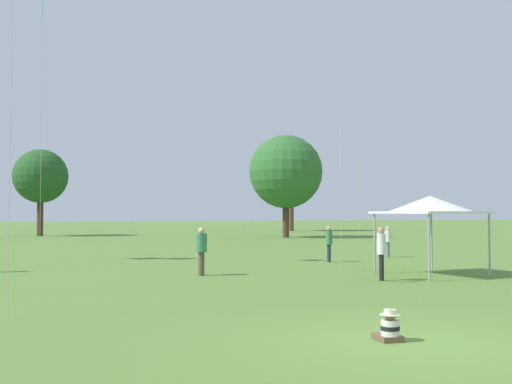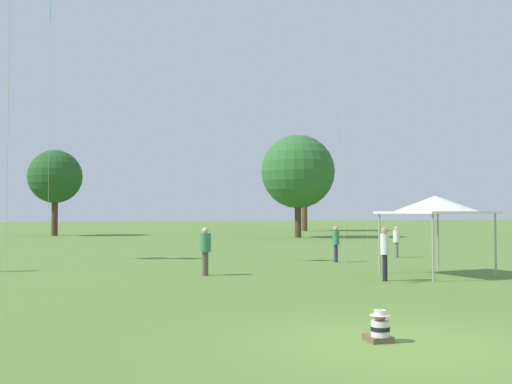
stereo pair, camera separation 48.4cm
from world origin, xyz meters
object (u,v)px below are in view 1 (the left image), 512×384
object	(u,v)px
canopy_tent	(430,205)
distant_tree_3	(41,176)
person_standing_3	(381,248)
seated_toddler	(389,328)
person_standing_2	(329,241)
distant_tree_0	(291,169)
distant_tree_1	(286,172)
person_standing_4	(201,247)
person_standing_1	(388,239)

from	to	relation	value
canopy_tent	distant_tree_3	bearing A→B (deg)	105.12
person_standing_3	canopy_tent	distance (m)	3.05
seated_toddler	distant_tree_3	bearing A→B (deg)	100.83
person_standing_2	distant_tree_0	distance (m)	46.68
person_standing_2	distant_tree_0	bearing A→B (deg)	-91.99
distant_tree_1	person_standing_2	bearing A→B (deg)	-110.34
canopy_tent	person_standing_2	bearing A→B (deg)	95.72
seated_toddler	distant_tree_3	world-z (taller)	distant_tree_3
person_standing_3	person_standing_4	distance (m)	6.20
person_standing_4	distant_tree_3	size ratio (longest dim) A/B	0.20
distant_tree_0	person_standing_2	bearing A→B (deg)	-112.85
distant_tree_1	distant_tree_3	xyz separation A→B (m)	(-20.36, 11.90, -0.20)
seated_toddler	distant_tree_1	xyz separation A→B (m)	(16.29, 40.07, 5.66)
seated_toddler	distant_tree_1	size ratio (longest dim) A/B	0.06
seated_toddler	person_standing_4	bearing A→B (deg)	96.18
person_standing_2	person_standing_3	world-z (taller)	person_standing_3
person_standing_2	distant_tree_3	xyz separation A→B (m)	(-11.07, 36.98, 4.73)
canopy_tent	seated_toddler	bearing A→B (deg)	-131.28
person_standing_4	distant_tree_3	bearing A→B (deg)	-4.76
canopy_tent	distant_tree_3	distance (m)	44.96
person_standing_3	distant_tree_0	xyz separation A→B (m)	(19.89, 49.71, 6.47)
seated_toddler	distant_tree_3	size ratio (longest dim) A/B	0.07
person_standing_1	distant_tree_1	bearing A→B (deg)	-48.62
person_standing_3	distant_tree_3	xyz separation A→B (m)	(-9.12, 44.10, 4.62)
person_standing_1	canopy_tent	size ratio (longest dim) A/B	0.45
seated_toddler	person_standing_3	distance (m)	9.39
seated_toddler	distant_tree_1	world-z (taller)	distant_tree_1
canopy_tent	distant_tree_3	world-z (taller)	distant_tree_3
person_standing_2	canopy_tent	distance (m)	6.52
person_standing_1	person_standing_4	distance (m)	12.15
person_standing_3	distant_tree_0	size ratio (longest dim) A/B	0.16
person_standing_2	person_standing_4	bearing A→B (deg)	47.42
seated_toddler	distant_tree_3	distance (m)	52.42
person_standing_1	person_standing_3	bearing A→B (deg)	108.59
distant_tree_0	person_standing_1	bearing A→B (deg)	-108.59
canopy_tent	distant_tree_1	world-z (taller)	distant_tree_1
person_standing_4	distant_tree_1	world-z (taller)	distant_tree_1
person_standing_2	canopy_tent	size ratio (longest dim) A/B	0.47
person_standing_4	distant_tree_3	xyz separation A→B (m)	(-4.11, 40.46, 4.70)
person_standing_2	person_standing_3	xyz separation A→B (m)	(-1.94, -7.12, 0.11)
person_standing_2	distant_tree_3	world-z (taller)	distant_tree_3
person_standing_1	person_standing_4	size ratio (longest dim) A/B	0.91
person_standing_3	person_standing_4	size ratio (longest dim) A/B	1.03
person_standing_4	canopy_tent	bearing A→B (deg)	-121.01
person_standing_2	person_standing_3	size ratio (longest dim) A/B	0.92
distant_tree_1	distant_tree_3	world-z (taller)	distant_tree_1
person_standing_3	distant_tree_3	world-z (taller)	distant_tree_3
person_standing_4	distant_tree_3	distance (m)	40.94
seated_toddler	person_standing_3	world-z (taller)	person_standing_3
person_standing_4	person_standing_2	bearing A→B (deg)	-74.00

